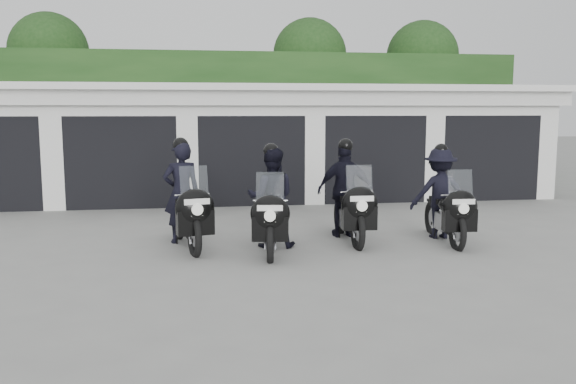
{
  "coord_description": "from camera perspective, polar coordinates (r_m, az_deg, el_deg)",
  "views": [
    {
      "loc": [
        -1.33,
        -9.31,
        2.36
      ],
      "look_at": [
        0.09,
        0.2,
        1.05
      ],
      "focal_mm": 38.0,
      "sensor_mm": 36.0,
      "label": 1
    }
  ],
  "objects": [
    {
      "name": "police_bike_a",
      "position": [
        10.65,
        -9.6,
        -0.96
      ],
      "size": [
        0.95,
        2.19,
        1.93
      ],
      "rotation": [
        0.0,
        0.0,
        0.21
      ],
      "color": "black",
      "rests_on": "ground"
    },
    {
      "name": "ground",
      "position": [
        9.7,
        -0.38,
        -6.33
      ],
      "size": [
        80.0,
        80.0,
        0.0
      ],
      "primitive_type": "plane",
      "color": "gray",
      "rests_on": "ground"
    },
    {
      "name": "police_bike_b",
      "position": [
        10.26,
        -1.6,
        -1.12
      ],
      "size": [
        0.93,
        2.11,
        1.85
      ],
      "rotation": [
        0.0,
        0.0,
        -0.14
      ],
      "color": "black",
      "rests_on": "ground"
    },
    {
      "name": "background_vegetation",
      "position": [
        22.3,
        -4.2,
        8.79
      ],
      "size": [
        20.0,
        3.9,
        5.8
      ],
      "color": "#173613",
      "rests_on": "ground"
    },
    {
      "name": "police_bike_c",
      "position": [
        11.16,
        5.56,
        -0.33
      ],
      "size": [
        1.04,
        2.17,
        1.89
      ],
      "rotation": [
        0.0,
        0.0,
        -0.02
      ],
      "color": "black",
      "rests_on": "ground"
    },
    {
      "name": "police_bike_d",
      "position": [
        11.38,
        14.26,
        -0.54
      ],
      "size": [
        1.11,
        2.06,
        1.79
      ],
      "rotation": [
        0.0,
        0.0,
        -0.07
      ],
      "color": "black",
      "rests_on": "ground"
    },
    {
      "name": "garage_block",
      "position": [
        17.44,
        -4.16,
        4.66
      ],
      "size": [
        16.4,
        6.8,
        2.96
      ],
      "color": "silver",
      "rests_on": "ground"
    }
  ]
}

